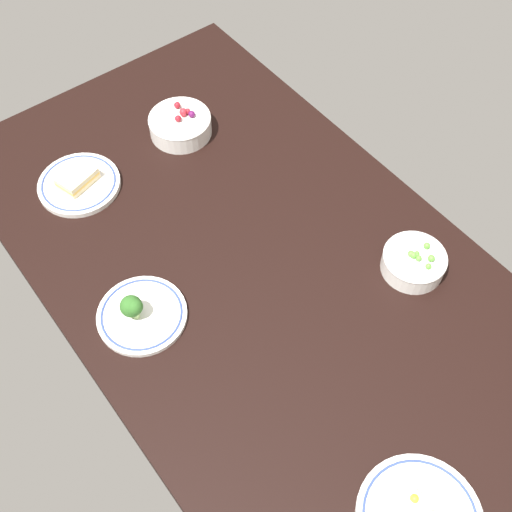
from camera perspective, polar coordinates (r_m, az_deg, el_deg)
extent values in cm
cube|color=black|center=(148.69, 0.00, -0.88)|extent=(155.11, 87.12, 4.00)
cylinder|color=white|center=(141.05, -10.02, -5.17)|extent=(19.40, 19.40, 1.14)
torus|color=#33478C|center=(140.57, -10.05, -5.05)|extent=(17.57, 17.57, 0.50)
cylinder|color=#9EBC72|center=(140.03, -10.84, -4.91)|extent=(1.17, 1.17, 1.85)
sphere|color=#2D6023|center=(138.17, -10.98, -4.46)|extent=(3.33, 3.33, 3.33)
cylinder|color=#9EBC72|center=(139.95, -10.79, -4.93)|extent=(1.67, 1.67, 1.87)
sphere|color=#2D6023|center=(137.63, -10.96, -4.37)|extent=(4.78, 4.78, 4.78)
cylinder|color=#9EBC72|center=(139.24, -10.51, -5.00)|extent=(1.29, 1.29, 2.73)
sphere|color=#2D6023|center=(136.90, -10.69, -4.43)|extent=(3.70, 3.70, 3.70)
cylinder|color=white|center=(165.98, -15.32, 6.10)|extent=(20.20, 20.20, 1.38)
torus|color=#33478C|center=(165.48, -15.37, 6.26)|extent=(18.28, 18.28, 0.50)
cube|color=beige|center=(165.04, -15.42, 6.40)|extent=(8.63, 10.50, 1.20)
cube|color=#E5B24C|center=(164.32, -15.50, 6.62)|extent=(8.63, 10.50, 0.80)
cube|color=beige|center=(163.60, -15.57, 6.85)|extent=(8.63, 10.50, 1.20)
cylinder|color=white|center=(172.89, -6.68, 11.35)|extent=(16.14, 16.14, 4.92)
torus|color=white|center=(171.21, -6.76, 11.95)|extent=(16.30, 16.30, 0.80)
sphere|color=#B2232D|center=(171.82, -6.06, 12.58)|extent=(1.57, 1.57, 1.57)
sphere|color=#B2232D|center=(171.36, -6.44, 12.51)|extent=(2.06, 2.06, 2.06)
sphere|color=maroon|center=(170.02, -6.90, 11.95)|extent=(1.70, 1.70, 1.70)
sphere|color=maroon|center=(173.65, -6.96, 13.07)|extent=(1.77, 1.77, 1.77)
sphere|color=#59144C|center=(170.77, -5.69, 12.34)|extent=(1.77, 1.77, 1.77)
sphere|color=#B2232D|center=(171.21, -6.42, 12.34)|extent=(1.50, 1.50, 1.50)
ellipsoid|color=white|center=(125.84, 13.70, -20.19)|extent=(4.11, 4.11, 2.26)
sphere|color=yellow|center=(124.88, 13.80, -20.07)|extent=(1.64, 1.64, 1.64)
cylinder|color=white|center=(148.21, 13.70, -0.58)|extent=(14.07, 14.07, 4.58)
torus|color=white|center=(146.37, 13.88, -0.08)|extent=(14.30, 14.30, 0.80)
sphere|color=#599E38|center=(145.96, 13.99, 0.07)|extent=(1.20, 1.20, 1.20)
sphere|color=#599E38|center=(145.94, 13.97, 0.06)|extent=(1.19, 1.19, 1.19)
sphere|color=#599E38|center=(147.84, 14.84, 0.88)|extent=(1.51, 1.51, 1.51)
sphere|color=#599E38|center=(146.28, 14.01, 0.22)|extent=(1.16, 1.16, 1.16)
sphere|color=#599E38|center=(146.05, 15.21, -0.20)|extent=(1.58, 1.58, 1.58)
sphere|color=#599E38|center=(144.82, 14.97, -0.88)|extent=(1.34, 1.34, 1.34)
sphere|color=#599E38|center=(145.64, 13.72, 0.07)|extent=(1.47, 1.47, 1.47)
sphere|color=#599E38|center=(145.50, 14.15, -0.19)|extent=(1.36, 1.36, 1.36)
sphere|color=#599E38|center=(145.75, 13.51, 0.20)|extent=(1.46, 1.46, 1.46)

